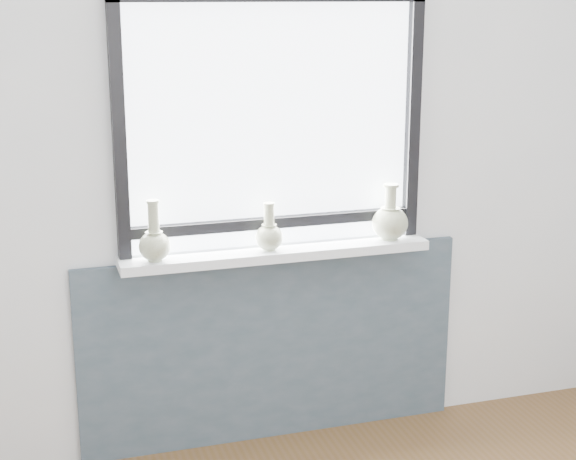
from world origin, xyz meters
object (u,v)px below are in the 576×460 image
object	(u,v)px
vase_b	(269,234)
vase_c	(390,221)
windowsill	(277,253)
vase_a	(154,242)

from	to	relation	value
vase_b	vase_c	world-z (taller)	vase_c
windowsill	vase_c	distance (m)	0.52
vase_c	vase_b	bearing A→B (deg)	-179.54
vase_a	vase_b	xyz separation A→B (m)	(0.48, 0.01, -0.01)
vase_a	vase_b	bearing A→B (deg)	1.19
vase_a	windowsill	bearing A→B (deg)	2.90
vase_b	vase_c	bearing A→B (deg)	0.46
vase_b	windowsill	bearing A→B (deg)	23.47
vase_a	vase_c	bearing A→B (deg)	0.80
vase_b	vase_c	distance (m)	0.55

